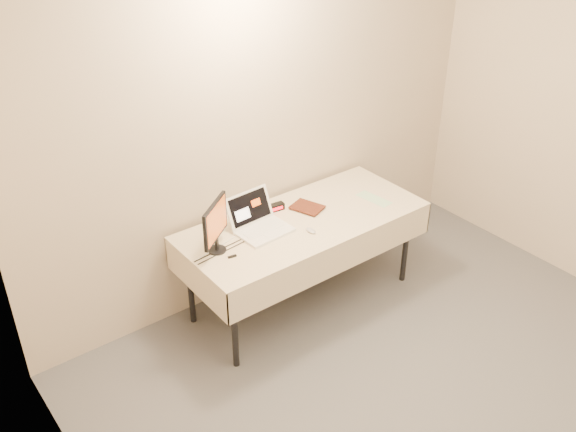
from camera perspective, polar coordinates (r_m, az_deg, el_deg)
back_wall at (r=4.76m, az=-1.97°, el=8.27°), size 4.00×0.10×2.70m
table at (r=4.74m, az=1.38°, el=-0.96°), size 1.86×0.81×0.74m
laptop at (r=4.58m, az=-2.66°, el=-0.50°), size 0.39×0.38×0.24m
monitor at (r=4.27m, az=-6.48°, el=-0.66°), size 0.30×0.23×0.37m
book at (r=4.73m, az=1.20°, el=1.41°), size 0.17×0.08×0.23m
alarm_clock at (r=4.82m, az=-1.08°, el=0.80°), size 0.13×0.07×0.05m
clicker at (r=4.56m, az=2.04°, el=-1.30°), size 0.05×0.09×0.02m
paper_form at (r=5.02m, az=7.65°, el=1.52°), size 0.15×0.30×0.00m
usb_dongle at (r=4.31m, az=-4.99°, el=-3.60°), size 0.06×0.03×0.01m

